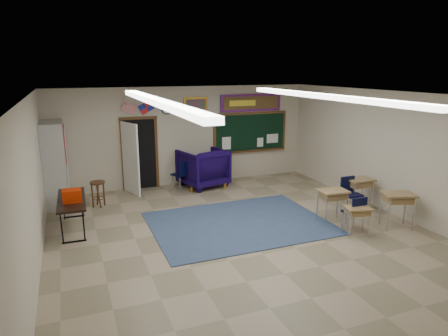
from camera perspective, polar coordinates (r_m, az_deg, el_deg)
name	(u,v)px	position (r m, az deg, el deg)	size (l,w,h in m)	color
floor	(245,238)	(8.65, 3.09, -9.94)	(9.00, 9.00, 0.00)	gray
back_wall	(185,136)	(12.30, -5.61, 4.55)	(8.00, 0.04, 3.00)	#BAAD97
front_wall	(430,271)	(4.72, 27.36, -12.89)	(8.00, 0.04, 3.00)	#BAAD97
left_wall	(31,191)	(7.48, -25.88, -3.04)	(0.04, 9.00, 3.00)	#BAAD97
right_wall	(398,155)	(10.45, 23.57, 1.75)	(0.04, 9.00, 3.00)	#BAAD97
ceiling	(247,96)	(7.93, 3.37, 10.29)	(8.00, 9.00, 0.04)	silver
area_rug	(239,223)	(9.40, 2.16, -7.87)	(4.00, 3.00, 0.02)	#344564
fluorescent_strips	(247,99)	(7.93, 3.37, 9.86)	(3.86, 6.00, 0.10)	white
doorway	(137,155)	(11.92, -12.30, 1.82)	(1.10, 0.89, 2.16)	black
chalkboard	(250,133)	(13.05, 3.80, 4.96)	(2.55, 0.14, 1.30)	#523317
bulletin_board	(251,103)	(12.93, 3.86, 9.28)	(2.10, 0.05, 0.55)	#AF140F
framed_art_print	(196,108)	(12.26, -4.07, 8.55)	(0.75, 0.05, 0.65)	#A0751F
wall_clock	(167,109)	(12.02, -8.20, 8.34)	(0.32, 0.05, 0.32)	black
wall_flags	(138,106)	(11.82, -12.25, 8.70)	(1.16, 0.06, 0.70)	red
storage_cabinet	(55,164)	(11.29, -23.00, 0.54)	(0.59, 1.25, 2.20)	#A9A9A4
wingback_armchair	(203,168)	(12.16, -3.03, 0.05)	(1.24, 1.27, 1.16)	#0F0533
student_chair_reading	(180,175)	(11.92, -6.29, -1.01)	(0.44, 0.44, 0.87)	black
student_chair_desk_a	(353,213)	(9.30, 17.99, -6.17)	(0.41, 0.41, 0.83)	black
student_chair_desk_b	(352,195)	(10.45, 17.76, -3.74)	(0.45, 0.45, 0.89)	black
student_desk_front_left	(332,204)	(9.66, 15.20, -5.04)	(0.69, 0.54, 0.78)	#9B7B48
student_desk_front_right	(358,192)	(10.79, 18.66, -3.24)	(0.68, 0.51, 0.80)	#9B7B48
student_desk_back_left	(357,220)	(9.09, 18.47, -7.02)	(0.62, 0.52, 0.65)	#9B7B48
student_desk_back_right	(397,209)	(9.81, 23.51, -5.34)	(0.81, 0.70, 0.82)	#9B7B48
folding_table	(73,213)	(9.56, -20.80, -5.97)	(0.62, 1.75, 0.99)	black
wooden_stool	(98,194)	(10.91, -17.54, -3.52)	(0.38, 0.38, 0.67)	#4C3016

